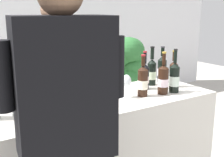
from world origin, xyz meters
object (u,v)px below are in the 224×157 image
potted_shrub (125,66)px  wine_bottle_0 (152,72)px  wine_glass (126,82)px  wine_bottle_5 (53,88)px  wine_bottle_4 (60,100)px  wine_bottle_6 (162,69)px  wine_bottle_10 (163,79)px  wine_bottle_3 (174,78)px  ice_bucket (29,96)px  person_server (57,96)px  wine_bottle_1 (144,76)px  wine_bottle_8 (174,74)px  wine_bottle_2 (67,86)px  wine_bottle_9 (143,81)px

potted_shrub → wine_bottle_0: bearing=-115.4°
wine_glass → wine_bottle_5: bearing=163.1°
wine_bottle_4 → wine_bottle_5: (0.08, 0.30, -0.00)m
wine_bottle_6 → wine_bottle_10: bearing=-130.8°
wine_bottle_10 → potted_shrub: bearing=65.2°
wine_bottle_3 → wine_bottle_10: 0.11m
wine_bottle_6 → ice_bucket: (-1.28, -0.17, -0.01)m
wine_bottle_4 → person_server: (0.29, 0.79, -0.22)m
wine_bottle_5 → wine_glass: (0.51, -0.16, 0.00)m
wine_bottle_6 → wine_glass: size_ratio=1.85×
wine_bottle_4 → wine_bottle_6: bearing=17.9°
wine_bottle_1 → person_server: 0.80m
wine_bottle_1 → wine_bottle_6: bearing=20.7°
wine_bottle_6 → potted_shrub: 1.27m
wine_bottle_1 → wine_bottle_6: wine_bottle_6 is taller
wine_bottle_4 → wine_bottle_10: size_ratio=0.96×
wine_bottle_1 → wine_bottle_10: bearing=-80.9°
wine_bottle_5 → ice_bucket: 0.22m
wine_bottle_4 → wine_bottle_3: bearing=3.4°
wine_bottle_4 → wine_glass: (0.59, 0.14, 0.00)m
wine_bottle_6 → person_server: (-0.85, 0.42, -0.22)m
wine_bottle_4 → potted_shrub: 2.21m
wine_bottle_4 → wine_bottle_8: (1.11, 0.18, -0.00)m
wine_bottle_2 → wine_bottle_9: size_ratio=0.99×
wine_bottle_0 → wine_bottle_2: 0.82m
wine_bottle_1 → ice_bucket: 0.98m
wine_bottle_2 → ice_bucket: wine_bottle_2 is taller
wine_bottle_10 → wine_bottle_1: bearing=99.1°
wine_bottle_4 → ice_bucket: wine_bottle_4 is taller
potted_shrub → wine_bottle_9: bearing=-120.7°
wine_bottle_3 → ice_bucket: bearing=172.9°
wine_bottle_4 → potted_shrub: size_ratio=0.26×
wine_bottle_4 → wine_bottle_9: same height
potted_shrub → wine_bottle_10: bearing=-114.8°
wine_bottle_4 → wine_bottle_5: bearing=75.6°
wine_bottle_6 → person_server: person_server is taller
wine_bottle_9 → ice_bucket: size_ratio=1.41×
wine_bottle_3 → wine_bottle_8: bearing=47.6°
wine_bottle_9 → potted_shrub: size_ratio=0.26×
wine_bottle_10 → person_server: bearing=129.2°
wine_bottle_3 → wine_bottle_9: 0.29m
wine_bottle_5 → ice_bucket: wine_bottle_5 is taller
wine_bottle_2 → wine_bottle_4: 0.33m
wine_bottle_8 → wine_bottle_0: bearing=127.9°
wine_bottle_3 → wine_bottle_9: size_ratio=1.08×
wine_bottle_3 → wine_bottle_8: wine_bottle_3 is taller
potted_shrub → person_server: bearing=-149.5°
ice_bucket → wine_glass: bearing=-4.6°
wine_bottle_1 → wine_bottle_3: size_ratio=0.91×
wine_bottle_0 → wine_bottle_1: wine_bottle_0 is taller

